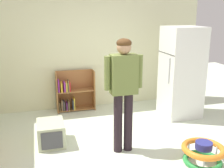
{
  "coord_description": "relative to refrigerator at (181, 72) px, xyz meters",
  "views": [
    {
      "loc": [
        -1.03,
        -3.4,
        2.09
      ],
      "look_at": [
        0.08,
        0.55,
        0.97
      ],
      "focal_mm": 43.66,
      "sensor_mm": 36.0,
      "label": 1
    }
  ],
  "objects": [
    {
      "name": "pet_carrier",
      "position": [
        -2.6,
        -0.57,
        -0.71
      ],
      "size": [
        0.42,
        0.55,
        0.36
      ],
      "color": "beige",
      "rests_on": "ground"
    },
    {
      "name": "ground_plane",
      "position": [
        -1.72,
        -1.28,
        -0.89
      ],
      "size": [
        12.0,
        12.0,
        0.0
      ],
      "primitive_type": "plane",
      "color": "silver",
      "rests_on": "ground"
    },
    {
      "name": "baby_walker",
      "position": [
        -0.59,
        -1.74,
        -0.73
      ],
      "size": [
        0.6,
        0.6,
        0.32
      ],
      "color": "green",
      "rests_on": "ground"
    },
    {
      "name": "back_wall",
      "position": [
        -1.72,
        1.05,
        0.46
      ],
      "size": [
        5.2,
        0.06,
        2.7
      ],
      "primitive_type": "cube",
      "color": "beige",
      "rests_on": "ground"
    },
    {
      "name": "refrigerator",
      "position": [
        0.0,
        0.0,
        0.0
      ],
      "size": [
        0.73,
        0.68,
        1.78
      ],
      "color": "white",
      "rests_on": "ground"
    },
    {
      "name": "standing_person",
      "position": [
        -1.56,
        -1.09,
        0.14
      ],
      "size": [
        0.57,
        0.22,
        1.71
      ],
      "color": "black",
      "rests_on": "ground"
    },
    {
      "name": "bookshelf",
      "position": [
        -2.06,
        0.87,
        -0.52
      ],
      "size": [
        0.8,
        0.28,
        0.85
      ],
      "color": "#A26D3B",
      "rests_on": "ground"
    }
  ]
}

